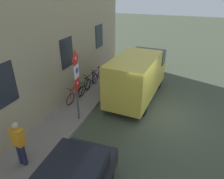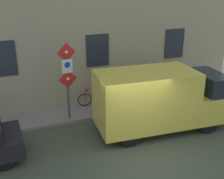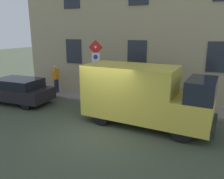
{
  "view_description": "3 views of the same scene",
  "coord_description": "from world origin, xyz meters",
  "px_view_note": "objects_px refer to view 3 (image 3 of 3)",
  "views": [
    {
      "loc": [
        -0.89,
        8.92,
        5.7
      ],
      "look_at": [
        2.38,
        -0.04,
        0.96
      ],
      "focal_mm": 33.44,
      "sensor_mm": 36.0,
      "label": 1
    },
    {
      "loc": [
        -7.65,
        4.18,
        5.75
      ],
      "look_at": [
        2.79,
        0.07,
        1.43
      ],
      "focal_mm": 46.13,
      "sensor_mm": 36.0,
      "label": 2
    },
    {
      "loc": [
        -7.3,
        -3.76,
        3.84
      ],
      "look_at": [
        2.07,
        0.33,
        1.2
      ],
      "focal_mm": 35.84,
      "sensor_mm": 36.0,
      "label": 3
    }
  ],
  "objects_px": {
    "bicycle_red": "(128,92)",
    "parked_hatchback": "(17,90)",
    "litter_bin": "(156,99)",
    "pedestrian": "(56,78)",
    "delivery_van": "(144,94)",
    "bicycle_purple": "(179,98)",
    "bicycle_black": "(161,96)",
    "bicycle_green": "(144,94)",
    "sign_post_stacked": "(96,63)"
  },
  "relations": [
    {
      "from": "bicycle_red",
      "to": "parked_hatchback",
      "type": "bearing_deg",
      "value": 33.33
    },
    {
      "from": "litter_bin",
      "to": "pedestrian",
      "type": "bearing_deg",
      "value": 86.42
    },
    {
      "from": "delivery_van",
      "to": "bicycle_purple",
      "type": "xyz_separation_m",
      "value": [
        2.88,
        -1.1,
        -0.82
      ]
    },
    {
      "from": "parked_hatchback",
      "to": "bicycle_black",
      "type": "relative_size",
      "value": 2.36
    },
    {
      "from": "parked_hatchback",
      "to": "litter_bin",
      "type": "relative_size",
      "value": 4.5
    },
    {
      "from": "parked_hatchback",
      "to": "litter_bin",
      "type": "distance_m",
      "value": 7.57
    },
    {
      "from": "delivery_van",
      "to": "bicycle_black",
      "type": "xyz_separation_m",
      "value": [
        2.88,
        -0.16,
        -0.82
      ]
    },
    {
      "from": "delivery_van",
      "to": "bicycle_green",
      "type": "xyz_separation_m",
      "value": [
        2.88,
        0.78,
        -0.82
      ]
    },
    {
      "from": "bicycle_green",
      "to": "litter_bin",
      "type": "distance_m",
      "value": 1.22
    },
    {
      "from": "bicycle_red",
      "to": "litter_bin",
      "type": "relative_size",
      "value": 1.91
    },
    {
      "from": "sign_post_stacked",
      "to": "pedestrian",
      "type": "height_order",
      "value": "sign_post_stacked"
    },
    {
      "from": "bicycle_purple",
      "to": "bicycle_red",
      "type": "bearing_deg",
      "value": -1.85
    },
    {
      "from": "pedestrian",
      "to": "bicycle_black",
      "type": "bearing_deg",
      "value": 8.05
    },
    {
      "from": "pedestrian",
      "to": "sign_post_stacked",
      "type": "bearing_deg",
      "value": -5.73
    },
    {
      "from": "sign_post_stacked",
      "to": "bicycle_green",
      "type": "height_order",
      "value": "sign_post_stacked"
    },
    {
      "from": "parked_hatchback",
      "to": "litter_bin",
      "type": "xyz_separation_m",
      "value": [
        1.9,
        -7.33,
        -0.14
      ]
    },
    {
      "from": "bicycle_green",
      "to": "pedestrian",
      "type": "height_order",
      "value": "pedestrian"
    },
    {
      "from": "bicycle_red",
      "to": "sign_post_stacked",
      "type": "bearing_deg",
      "value": 40.41
    },
    {
      "from": "delivery_van",
      "to": "pedestrian",
      "type": "relative_size",
      "value": 3.17
    },
    {
      "from": "parked_hatchback",
      "to": "bicycle_purple",
      "type": "height_order",
      "value": "parked_hatchback"
    },
    {
      "from": "sign_post_stacked",
      "to": "delivery_van",
      "type": "distance_m",
      "value": 3.83
    },
    {
      "from": "pedestrian",
      "to": "bicycle_green",
      "type": "bearing_deg",
      "value": 8.69
    },
    {
      "from": "bicycle_green",
      "to": "bicycle_red",
      "type": "xyz_separation_m",
      "value": [
        0.0,
        0.94,
        0.0
      ]
    },
    {
      "from": "bicycle_green",
      "to": "pedestrian",
      "type": "bearing_deg",
      "value": 3.52
    },
    {
      "from": "pedestrian",
      "to": "bicycle_red",
      "type": "bearing_deg",
      "value": 9.61
    },
    {
      "from": "bicycle_black",
      "to": "bicycle_green",
      "type": "distance_m",
      "value": 0.94
    },
    {
      "from": "delivery_van",
      "to": "bicycle_green",
      "type": "distance_m",
      "value": 3.09
    },
    {
      "from": "sign_post_stacked",
      "to": "bicycle_red",
      "type": "distance_m",
      "value": 2.46
    },
    {
      "from": "bicycle_purple",
      "to": "bicycle_green",
      "type": "relative_size",
      "value": 1.0
    },
    {
      "from": "bicycle_purple",
      "to": "bicycle_black",
      "type": "relative_size",
      "value": 1.0
    },
    {
      "from": "sign_post_stacked",
      "to": "bicycle_purple",
      "type": "xyz_separation_m",
      "value": [
        0.98,
        -4.31,
        -1.7
      ]
    },
    {
      "from": "bicycle_purple",
      "to": "bicycle_black",
      "type": "bearing_deg",
      "value": -1.87
    },
    {
      "from": "sign_post_stacked",
      "to": "parked_hatchback",
      "type": "distance_m",
      "value": 4.63
    },
    {
      "from": "delivery_van",
      "to": "litter_bin",
      "type": "xyz_separation_m",
      "value": [
        2.04,
        -0.1,
        -0.74
      ]
    },
    {
      "from": "parked_hatchback",
      "to": "litter_bin",
      "type": "bearing_deg",
      "value": -167.17
    },
    {
      "from": "sign_post_stacked",
      "to": "pedestrian",
      "type": "relative_size",
      "value": 1.85
    },
    {
      "from": "delivery_van",
      "to": "bicycle_red",
      "type": "relative_size",
      "value": 3.18
    },
    {
      "from": "delivery_van",
      "to": "pedestrian",
      "type": "height_order",
      "value": "delivery_van"
    },
    {
      "from": "bicycle_green",
      "to": "pedestrian",
      "type": "relative_size",
      "value": 1.0
    },
    {
      "from": "litter_bin",
      "to": "sign_post_stacked",
      "type": "bearing_deg",
      "value": 92.53
    },
    {
      "from": "delivery_van",
      "to": "bicycle_purple",
      "type": "height_order",
      "value": "delivery_van"
    },
    {
      "from": "delivery_van",
      "to": "pedestrian",
      "type": "bearing_deg",
      "value": 162.87
    },
    {
      "from": "bicycle_green",
      "to": "bicycle_black",
      "type": "bearing_deg",
      "value": 179.09
    },
    {
      "from": "parked_hatchback",
      "to": "bicycle_purple",
      "type": "distance_m",
      "value": 8.77
    },
    {
      "from": "delivery_van",
      "to": "parked_hatchback",
      "type": "distance_m",
      "value": 7.26
    },
    {
      "from": "bicycle_black",
      "to": "bicycle_purple",
      "type": "bearing_deg",
      "value": -176.9
    },
    {
      "from": "pedestrian",
      "to": "bicycle_purple",
      "type": "bearing_deg",
      "value": 7.56
    },
    {
      "from": "sign_post_stacked",
      "to": "parked_hatchback",
      "type": "relative_size",
      "value": 0.79
    },
    {
      "from": "bicycle_black",
      "to": "litter_bin",
      "type": "xyz_separation_m",
      "value": [
        -0.83,
        0.06,
        0.08
      ]
    },
    {
      "from": "pedestrian",
      "to": "litter_bin",
      "type": "xyz_separation_m",
      "value": [
        -0.4,
        -6.42,
        -0.48
      ]
    }
  ]
}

